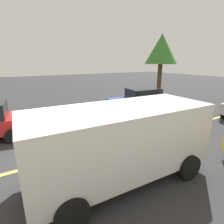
% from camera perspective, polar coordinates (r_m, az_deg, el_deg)
% --- Properties ---
extents(ground_plane, '(80.00, 80.00, 0.00)m').
position_cam_1_polar(ground_plane, '(6.85, -17.51, -14.65)').
color(ground_plane, '#2D2D30').
extents(lane_marking_centre, '(28.00, 0.16, 0.01)m').
position_cam_1_polar(lane_marking_centre, '(7.90, 4.44, -9.56)').
color(lane_marking_centre, '#E0D14C').
extents(white_van, '(5.24, 2.36, 2.20)m').
position_cam_1_polar(white_van, '(5.15, 3.04, -8.60)').
color(white_van, silver).
rests_on(white_van, ground_plane).
extents(car_blue_approaching, '(4.65, 2.33, 1.58)m').
position_cam_1_polar(car_blue_approaching, '(12.63, 9.31, 3.90)').
color(car_blue_approaching, '#2D479E').
rests_on(car_blue_approaching, ground_plane).
extents(tree_left_verge, '(2.92, 2.92, 5.74)m').
position_cam_1_polar(tree_left_verge, '(17.49, 15.56, 18.69)').
color(tree_left_verge, '#513823').
rests_on(tree_left_verge, ground_plane).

